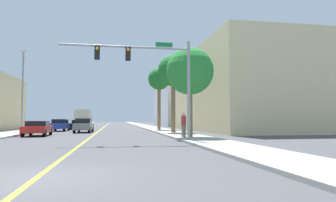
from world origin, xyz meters
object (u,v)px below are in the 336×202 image
Objects in this scene: car_blue at (60,125)px; traffic_signal_mast at (152,68)px; palm_near at (190,72)px; car_gray at (84,125)px; street_lamp at (22,87)px; palm_mid at (173,72)px; car_black at (78,124)px; palm_far at (159,80)px; car_red at (38,128)px; delivery_truck at (83,118)px; pedestrian at (184,125)px.

traffic_signal_mast is at bearing 116.03° from car_blue.
palm_near is 15.75m from car_gray.
car_blue is at bearing 76.82° from street_lamp.
palm_mid is 19.49m from car_black.
palm_far is (14.09, 7.19, 1.89)m from street_lamp.
traffic_signal_mast is at bearing 132.28° from car_red.
palm_mid is 16.28m from car_blue.
palm_far reaches higher than delivery_truck.
pedestrian is at bearing 151.44° from car_red.
car_black is 9.23m from delivery_truck.
palm_near reaches higher than delivery_truck.
car_gray is (5.27, 4.04, -3.73)m from street_lamp.
delivery_truck is (-10.85, 16.62, -4.78)m from palm_far.
car_red is (-3.29, -6.31, -0.09)m from car_gray.
pedestrian is at bearing 49.45° from traffic_signal_mast.
car_black is at bearing 145.03° from palm_far.
palm_near is at bearing -89.65° from palm_far.
car_black is 1.03× the size of car_gray.
car_red is (-1.48, -16.90, -0.01)m from car_black.
car_blue is (1.98, 8.44, -3.76)m from street_lamp.
delivery_truck is at bearing 97.63° from car_gray.
palm_far is at bearing -57.79° from delivery_truck.
street_lamp is 4.87m from car_red.
palm_mid reaches higher than palm_near.
palm_far reaches higher than car_gray.
traffic_signal_mast is 11.51m from palm_mid.
car_red is at bearing 134.46° from traffic_signal_mast.
palm_far is 1.93× the size of car_blue.
palm_mid reaches higher than car_blue.
traffic_signal_mast is 1.79× the size of car_black.
delivery_truck is (1.26, 15.37, 0.86)m from car_blue.
pedestrian is at bearing -91.42° from palm_far.
palm_mid is (3.50, 10.85, 1.56)m from traffic_signal_mast.
traffic_signal_mast is 16.87m from car_gray.
car_black is at bearing 153.39° from pedestrian.
car_blue is (-12.11, 1.25, -5.65)m from palm_far.
car_blue is at bearing 164.47° from pedestrian.
car_gray is (-8.91, 12.27, -4.28)m from palm_near.
traffic_signal_mast is 36.14m from delivery_truck.
street_lamp reaches higher than pedestrian.
car_gray is at bearing -160.30° from palm_far.
palm_far is 1.71× the size of car_black.
street_lamp is at bearing -171.45° from pedestrian.
palm_mid is 4.34× the size of pedestrian.
traffic_signal_mast is 5.65m from pedestrian.
street_lamp is 15.93m from palm_far.
street_lamp reaches higher than palm_far.
car_black is at bearing -89.54° from delivery_truck.
car_blue is at bearing 114.27° from traffic_signal_mast.
delivery_truck is at bearing -92.94° from car_blue.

